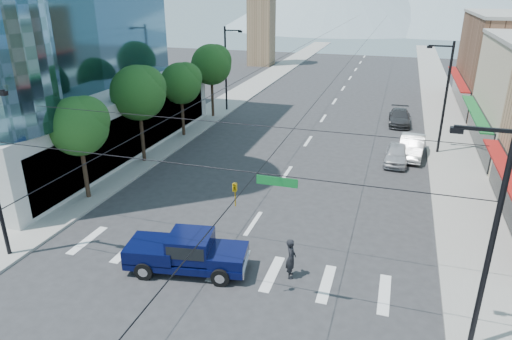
# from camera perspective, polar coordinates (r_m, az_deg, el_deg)

# --- Properties ---
(ground) EXTENTS (160.00, 160.00, 0.00)m
(ground) POSITION_cam_1_polar(r_m,az_deg,el_deg) (21.87, -5.30, -13.86)
(ground) COLOR #28282B
(ground) RESTS_ON ground
(sidewalk_left) EXTENTS (4.00, 120.00, 0.15)m
(sidewalk_left) POSITION_cam_1_polar(r_m,az_deg,el_deg) (60.78, -1.34, 9.83)
(sidewalk_left) COLOR gray
(sidewalk_left) RESTS_ON ground
(sidewalk_right) EXTENTS (4.00, 120.00, 0.15)m
(sidewalk_right) POSITION_cam_1_polar(r_m,az_deg,el_deg) (57.88, 22.01, 7.64)
(sidewalk_right) COLOR gray
(sidewalk_right) RESTS_ON ground
(clock_tower) EXTENTS (4.80, 4.80, 20.40)m
(clock_tower) POSITION_cam_1_polar(r_m,az_deg,el_deg) (81.80, 0.68, 20.39)
(clock_tower) COLOR #8C6B4C
(clock_tower) RESTS_ON ground
(tree_near) EXTENTS (3.65, 3.64, 6.71)m
(tree_near) POSITION_cam_1_polar(r_m,az_deg,el_deg) (29.88, -21.06, 5.37)
(tree_near) COLOR black
(tree_near) RESTS_ON ground
(tree_midnear) EXTENTS (4.09, 4.09, 7.52)m
(tree_midnear) POSITION_cam_1_polar(r_m,az_deg,el_deg) (35.30, -14.28, 9.52)
(tree_midnear) COLOR black
(tree_midnear) RESTS_ON ground
(tree_midfar) EXTENTS (3.65, 3.64, 6.71)m
(tree_midfar) POSITION_cam_1_polar(r_m,az_deg,el_deg) (41.42, -9.17, 10.81)
(tree_midfar) COLOR black
(tree_midfar) RESTS_ON ground
(tree_far) EXTENTS (4.09, 4.09, 7.52)m
(tree_far) POSITION_cam_1_polar(r_m,az_deg,el_deg) (47.59, -5.43, 13.13)
(tree_far) COLOR black
(tree_far) RESTS_ON ground
(signal_rig) EXTENTS (21.80, 0.20, 9.00)m
(signal_rig) POSITION_cam_1_polar(r_m,az_deg,el_deg) (18.64, -6.42, -4.02)
(signal_rig) COLOR black
(signal_rig) RESTS_ON ground
(lamp_pole_nw) EXTENTS (2.00, 0.25, 9.00)m
(lamp_pole_nw) POSITION_cam_1_polar(r_m,az_deg,el_deg) (50.20, -3.66, 12.88)
(lamp_pole_nw) COLOR black
(lamp_pole_nw) RESTS_ON ground
(lamp_pole_ne) EXTENTS (2.00, 0.25, 9.00)m
(lamp_pole_ne) POSITION_cam_1_polar(r_m,az_deg,el_deg) (39.21, 22.48, 8.75)
(lamp_pole_ne) COLOR black
(lamp_pole_ne) RESTS_ON ground
(pickup_truck) EXTENTS (6.09, 3.01, 1.98)m
(pickup_truck) POSITION_cam_1_polar(r_m,az_deg,el_deg) (22.33, -8.70, -10.05)
(pickup_truck) COLOR #070C37
(pickup_truck) RESTS_ON ground
(pedestrian) EXTENTS (0.64, 0.82, 2.00)m
(pedestrian) POSITION_cam_1_polar(r_m,az_deg,el_deg) (21.71, 4.39, -10.94)
(pedestrian) COLOR black
(pedestrian) RESTS_ON ground
(parked_car_near) EXTENTS (1.91, 4.41, 1.48)m
(parked_car_near) POSITION_cam_1_polar(r_m,az_deg,el_deg) (36.98, 17.16, 1.93)
(parked_car_near) COLOR #B3B2B7
(parked_car_near) RESTS_ON ground
(parked_car_mid) EXTENTS (2.24, 5.28, 1.69)m
(parked_car_mid) POSITION_cam_1_polar(r_m,az_deg,el_deg) (38.74, 18.90, 2.78)
(parked_car_mid) COLOR silver
(parked_car_mid) RESTS_ON ground
(parked_car_far) EXTENTS (2.19, 5.08, 1.46)m
(parked_car_far) POSITION_cam_1_polar(r_m,az_deg,el_deg) (47.87, 17.51, 6.32)
(parked_car_far) COLOR #333336
(parked_car_far) RESTS_ON ground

